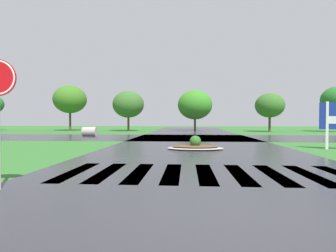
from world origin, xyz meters
TOP-DOWN VIEW (x-y plane):
  - ground_plane at (0.00, 0.00)m, footprint 120.00×120.00m
  - asphalt_roadway at (0.00, 10.00)m, footprint 9.55×80.00m
  - asphalt_cross_road at (0.00, 18.47)m, footprint 90.00×8.59m
  - crosswalk_stripes at (0.00, 3.59)m, footprint 7.65×2.86m
  - median_island at (-0.09, 9.60)m, footprint 2.77×1.64m
  - drainage_pipe_stack at (-9.23, 19.81)m, footprint 1.25×0.87m
  - background_treeline at (-3.28, 31.42)m, footprint 48.58×6.35m

SIDE VIEW (x-z plane):
  - ground_plane at x=0.00m, z-range -0.10..0.00m
  - asphalt_roadway at x=0.00m, z-range 0.00..0.01m
  - asphalt_cross_road at x=0.00m, z-range 0.00..0.01m
  - crosswalk_stripes at x=0.00m, z-range 0.00..0.01m
  - median_island at x=-0.09m, z-range -0.19..0.49m
  - drainage_pipe_stack at x=-9.23m, z-range 0.00..0.83m
  - background_treeline at x=-3.28m, z-range 0.64..6.81m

